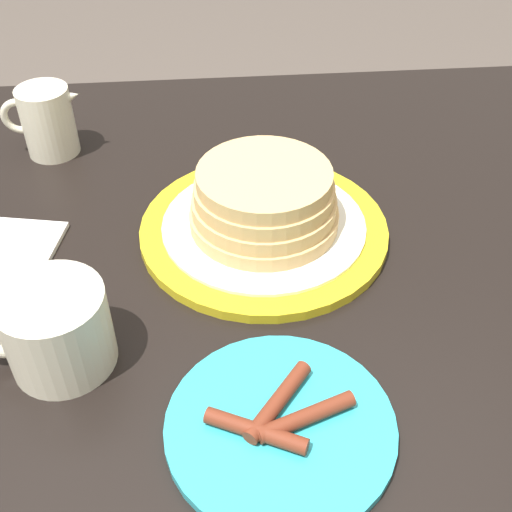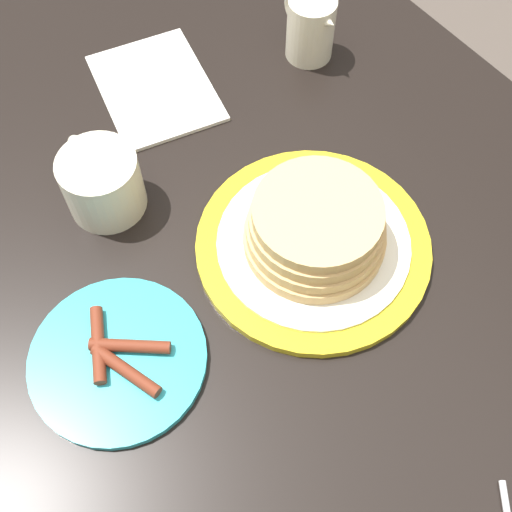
{
  "view_description": "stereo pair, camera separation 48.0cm",
  "coord_description": "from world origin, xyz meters",
  "views": [
    {
      "loc": [
        0.0,
        0.51,
        1.24
      ],
      "look_at": [
        -0.04,
        0.02,
        0.8
      ],
      "focal_mm": 45.0,
      "sensor_mm": 36.0,
      "label": 1
    },
    {
      "loc": [
        -0.34,
        0.23,
        1.43
      ],
      "look_at": [
        -0.04,
        0.02,
        0.8
      ],
      "focal_mm": 45.0,
      "sensor_mm": 36.0,
      "label": 2
    }
  ],
  "objects": [
    {
      "name": "creamer_pitcher",
      "position": [
        0.2,
        -0.25,
        0.82
      ],
      "size": [
        0.11,
        0.07,
        0.1
      ],
      "color": "beige",
      "rests_on": "dining_table"
    },
    {
      "name": "ground_plane",
      "position": [
        0.0,
        0.0,
        0.0
      ],
      "size": [
        8.0,
        8.0,
        0.0
      ],
      "primitive_type": "plane",
      "color": "#51473F"
    },
    {
      "name": "napkin",
      "position": [
        0.27,
        -0.04,
        0.78
      ],
      "size": [
        0.22,
        0.18,
        0.01
      ],
      "color": "silver",
      "rests_on": "dining_table"
    },
    {
      "name": "coffee_mug",
      "position": [
        0.14,
        0.11,
        0.81
      ],
      "size": [
        0.13,
        0.1,
        0.08
      ],
      "color": "beige",
      "rests_on": "dining_table"
    },
    {
      "name": "side_plate_bacon",
      "position": [
        -0.05,
        0.2,
        0.78
      ],
      "size": [
        0.19,
        0.19,
        0.02
      ],
      "color": "#2DADBC",
      "rests_on": "dining_table"
    },
    {
      "name": "dining_table",
      "position": [
        0.0,
        0.0,
        0.65
      ],
      "size": [
        1.31,
        0.91,
        0.77
      ],
      "color": "black",
      "rests_on": "ground_plane"
    },
    {
      "name": "pancake_plate",
      "position": [
        -0.06,
        -0.06,
        0.8
      ],
      "size": [
        0.28,
        0.28,
        0.09
      ],
      "color": "gold",
      "rests_on": "dining_table"
    }
  ]
}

